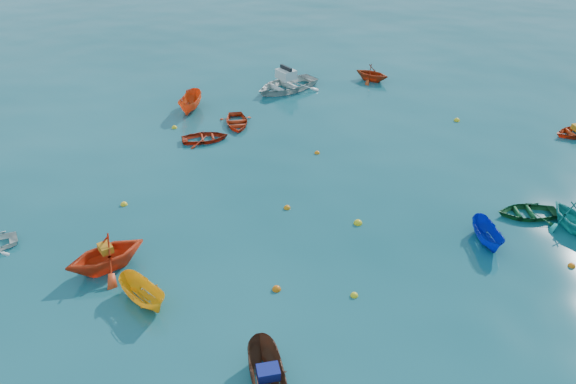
# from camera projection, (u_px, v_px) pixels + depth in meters

# --- Properties ---
(ground) EXTENTS (160.00, 160.00, 0.00)m
(ground) POSITION_uv_depth(u_px,v_px,m) (253.00, 263.00, 22.57)
(ground) COLOR #0A454D
(ground) RESTS_ON ground
(sampan_brown_mid) EXTENTS (2.30, 3.02, 1.10)m
(sampan_brown_mid) POSITION_uv_depth(u_px,v_px,m) (268.00, 384.00, 17.52)
(sampan_brown_mid) COLOR #56301F
(sampan_brown_mid) RESTS_ON ground
(dinghy_orange_w) EXTENTS (4.05, 4.13, 1.65)m
(dinghy_orange_w) POSITION_uv_depth(u_px,v_px,m) (108.00, 268.00, 22.33)
(dinghy_orange_w) COLOR #F13E16
(dinghy_orange_w) RESTS_ON ground
(sampan_yellow_mid) EXTENTS (2.70, 2.06, 0.99)m
(sampan_yellow_mid) POSITION_uv_depth(u_px,v_px,m) (145.00, 302.00, 20.67)
(sampan_yellow_mid) COLOR #FFAE16
(sampan_yellow_mid) RESTS_ON ground
(dinghy_green_e) EXTENTS (3.17, 2.67, 0.56)m
(dinghy_green_e) POSITION_uv_depth(u_px,v_px,m) (526.00, 215.00, 25.48)
(dinghy_green_e) COLOR #124F24
(dinghy_green_e) RESTS_ON ground
(dinghy_cyan_se) EXTENTS (3.06, 3.21, 1.32)m
(dinghy_cyan_se) POSITION_uv_depth(u_px,v_px,m) (569.00, 227.00, 24.71)
(dinghy_cyan_se) COLOR teal
(dinghy_cyan_se) RESTS_ON ground
(dinghy_red_nw) EXTENTS (3.23, 2.95, 0.55)m
(dinghy_red_nw) POSITION_uv_depth(u_px,v_px,m) (206.00, 140.00, 31.91)
(dinghy_red_nw) COLOR #B1270E
(dinghy_red_nw) RESTS_ON ground
(sampan_orange_n) EXTENTS (1.62, 3.17, 1.17)m
(sampan_orange_n) POSITION_uv_depth(u_px,v_px,m) (191.00, 110.00, 35.53)
(sampan_orange_n) COLOR #F34E16
(sampan_orange_n) RESTS_ON ground
(sampan_blue_far) EXTENTS (1.70, 2.55, 0.92)m
(sampan_blue_far) POSITION_uv_depth(u_px,v_px,m) (486.00, 242.00, 23.78)
(sampan_blue_far) COLOR #0E24B3
(sampan_blue_far) RESTS_ON ground
(dinghy_red_far) EXTENTS (2.95, 3.31, 0.57)m
(dinghy_red_far) POSITION_uv_depth(u_px,v_px,m) (237.00, 125.00, 33.68)
(dinghy_red_far) COLOR red
(dinghy_red_far) RESTS_ON ground
(dinghy_orange_far) EXTENTS (2.98, 2.76, 1.29)m
(dinghy_orange_far) POSITION_uv_depth(u_px,v_px,m) (371.00, 81.00, 39.97)
(dinghy_orange_far) COLOR #B93611
(dinghy_orange_far) RESTS_ON ground
(motorboat_white) EXTENTS (5.40, 5.70, 1.56)m
(motorboat_white) POSITION_uv_depth(u_px,v_px,m) (286.00, 90.00, 38.51)
(motorboat_white) COLOR silver
(motorboat_white) RESTS_ON ground
(tarp_blue_a) EXTENTS (0.85, 0.79, 0.33)m
(tarp_blue_a) POSITION_uv_depth(u_px,v_px,m) (268.00, 372.00, 17.02)
(tarp_blue_a) COLOR navy
(tarp_blue_a) RESTS_ON sampan_brown_mid
(tarp_orange_a) EXTENTS (0.75, 0.72, 0.29)m
(tarp_orange_a) POSITION_uv_depth(u_px,v_px,m) (105.00, 248.00, 21.84)
(tarp_orange_a) COLOR orange
(tarp_orange_a) RESTS_ON dinghy_orange_w
(buoy_ye_a) EXTENTS (0.29, 0.29, 0.29)m
(buoy_ye_a) POSITION_uv_depth(u_px,v_px,m) (354.00, 296.00, 20.95)
(buoy_ye_a) COLOR yellow
(buoy_ye_a) RESTS_ON ground
(buoy_or_b) EXTENTS (0.34, 0.34, 0.34)m
(buoy_or_b) POSITION_uv_depth(u_px,v_px,m) (277.00, 290.00, 21.24)
(buoy_or_b) COLOR #DC5F0B
(buoy_or_b) RESTS_ON ground
(buoy_ye_b) EXTENTS (0.32, 0.32, 0.32)m
(buoy_ye_b) POSITION_uv_depth(u_px,v_px,m) (124.00, 205.00, 26.22)
(buoy_ye_b) COLOR yellow
(buoy_ye_b) RESTS_ON ground
(buoy_or_c) EXTENTS (0.32, 0.32, 0.32)m
(buoy_or_c) POSITION_uv_depth(u_px,v_px,m) (287.00, 208.00, 25.98)
(buoy_or_c) COLOR orange
(buoy_or_c) RESTS_ON ground
(buoy_ye_c) EXTENTS (0.38, 0.38, 0.38)m
(buoy_ye_c) POSITION_uv_depth(u_px,v_px,m) (358.00, 224.00, 24.93)
(buoy_ye_c) COLOR yellow
(buoy_ye_c) RESTS_ON ground
(buoy_or_d) EXTENTS (0.29, 0.29, 0.29)m
(buoy_or_d) POSITION_uv_depth(u_px,v_px,m) (572.00, 266.00, 22.41)
(buoy_or_d) COLOR orange
(buoy_or_d) RESTS_ON ground
(buoy_ye_d) EXTENTS (0.32, 0.32, 0.32)m
(buoy_ye_d) POSITION_uv_depth(u_px,v_px,m) (174.00, 128.00, 33.31)
(buoy_ye_d) COLOR yellow
(buoy_ye_d) RESTS_ON ground
(buoy_or_e) EXTENTS (0.29, 0.29, 0.29)m
(buoy_or_e) POSITION_uv_depth(u_px,v_px,m) (317.00, 153.00, 30.58)
(buoy_or_e) COLOR orange
(buoy_or_e) RESTS_ON ground
(buoy_ye_e) EXTENTS (0.36, 0.36, 0.36)m
(buoy_ye_e) POSITION_uv_depth(u_px,v_px,m) (457.00, 121.00, 34.17)
(buoy_ye_e) COLOR gold
(buoy_ye_e) RESTS_ON ground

